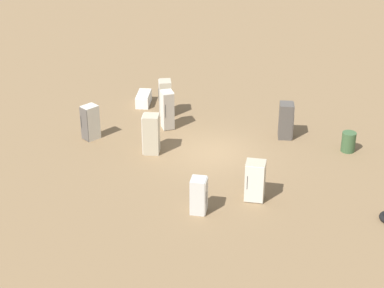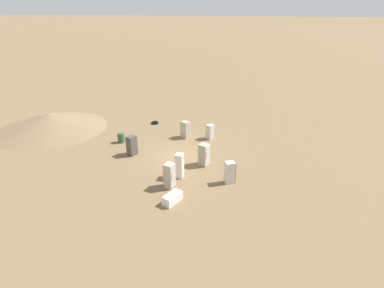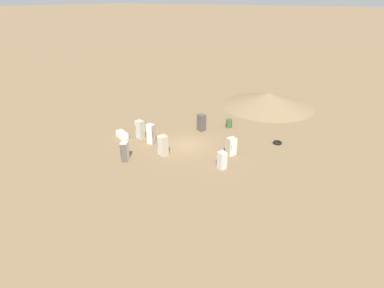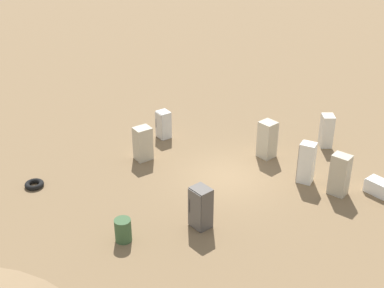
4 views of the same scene
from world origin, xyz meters
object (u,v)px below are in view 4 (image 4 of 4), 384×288
at_px(rusty_barrel, 123,230).
at_px(discarded_fridge_0, 267,139).
at_px(discarded_fridge_1, 201,208).
at_px(discarded_fridge_6, 326,131).
at_px(discarded_fridge_2, 383,189).
at_px(discarded_fridge_3, 163,125).
at_px(discarded_fridge_7, 340,175).
at_px(scrap_tire, 34,184).
at_px(discarded_fridge_5, 143,143).
at_px(discarded_fridge_4, 306,163).

bearing_deg(rusty_barrel, discarded_fridge_0, 166.34).
bearing_deg(discarded_fridge_0, discarded_fridge_1, -71.77).
distance_m(discarded_fridge_0, discarded_fridge_6, 3.29).
relative_size(discarded_fridge_2, discarded_fridge_3, 1.11).
distance_m(discarded_fridge_6, discarded_fridge_7, 4.42).
relative_size(discarded_fridge_2, discarded_fridge_7, 0.85).
relative_size(discarded_fridge_7, scrap_tire, 2.25).
xyz_separation_m(discarded_fridge_2, rusty_barrel, (8.06, -7.79, 0.15)).
distance_m(discarded_fridge_0, discarded_fridge_1, 6.52).
relative_size(discarded_fridge_5, discarded_fridge_6, 0.99).
relative_size(discarded_fridge_1, discarded_fridge_2, 1.08).
distance_m(discarded_fridge_3, discarded_fridge_6, 8.24).
bearing_deg(discarded_fridge_1, discarded_fridge_6, -83.95).
distance_m(discarded_fridge_0, discarded_fridge_7, 4.24).
height_order(discarded_fridge_4, discarded_fridge_5, discarded_fridge_4).
xyz_separation_m(discarded_fridge_6, rusty_barrel, (11.26, -4.26, -0.37)).
distance_m(discarded_fridge_1, discarded_fridge_6, 9.28).
xyz_separation_m(discarded_fridge_1, discarded_fridge_3, (-5.72, -5.38, -0.14)).
height_order(discarded_fridge_3, scrap_tire, discarded_fridge_3).
xyz_separation_m(discarded_fridge_4, discarded_fridge_6, (-3.80, -0.27, -0.12)).
xyz_separation_m(discarded_fridge_0, rusty_barrel, (8.76, -2.13, -0.45)).
distance_m(discarded_fridge_1, discarded_fridge_3, 7.86).
relative_size(discarded_fridge_2, discarded_fridge_6, 0.96).
bearing_deg(discarded_fridge_7, discarded_fridge_0, 168.10).
bearing_deg(discarded_fridge_2, discarded_fridge_1, 155.11).
distance_m(discarded_fridge_1, scrap_tire, 7.89).
bearing_deg(discarded_fridge_3, discarded_fridge_4, -158.28).
bearing_deg(discarded_fridge_2, discarded_fridge_0, 102.47).
distance_m(discarded_fridge_0, discarded_fridge_4, 2.72).
distance_m(scrap_tire, rusty_barrel, 5.79).
bearing_deg(discarded_fridge_0, discarded_fridge_2, 11.54).
xyz_separation_m(discarded_fridge_1, discarded_fridge_7, (-5.00, 4.00, 0.07)).
height_order(discarded_fridge_0, rusty_barrel, discarded_fridge_0).
height_order(discarded_fridge_7, scrap_tire, discarded_fridge_7).
height_order(discarded_fridge_4, discarded_fridge_6, discarded_fridge_4).
xyz_separation_m(discarded_fridge_0, discarded_fridge_1, (6.52, -0.04, -0.05)).
bearing_deg(discarded_fridge_1, discarded_fridge_2, -114.84).
height_order(discarded_fridge_1, discarded_fridge_6, discarded_fridge_1).
distance_m(discarded_fridge_6, rusty_barrel, 12.04).
bearing_deg(discarded_fridge_1, scrap_tire, 28.02).
height_order(discarded_fridge_5, discarded_fridge_7, discarded_fridge_7).
xyz_separation_m(discarded_fridge_6, scrap_tire, (10.17, -9.93, -0.73)).
bearing_deg(discarded_fridge_7, rusty_barrel, -120.99).
distance_m(discarded_fridge_2, discarded_fridge_6, 4.79).
height_order(discarded_fridge_0, discarded_fridge_2, discarded_fridge_0).
bearing_deg(discarded_fridge_3, discarded_fridge_5, 124.08).
xyz_separation_m(discarded_fridge_0, discarded_fridge_7, (1.52, 3.96, 0.02)).
height_order(discarded_fridge_7, rusty_barrel, discarded_fridge_7).
relative_size(discarded_fridge_1, scrap_tire, 2.07).
distance_m(discarded_fridge_6, scrap_tire, 14.24).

